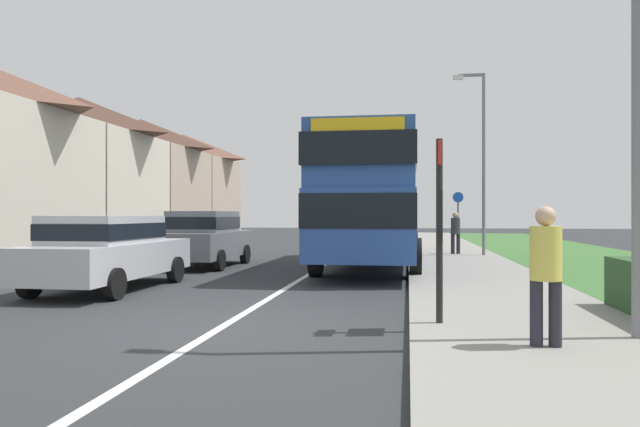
% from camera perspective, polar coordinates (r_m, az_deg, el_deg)
% --- Properties ---
extents(ground_plane, '(120.00, 120.00, 0.00)m').
position_cam_1_polar(ground_plane, '(8.30, -9.90, -11.06)').
color(ground_plane, '#2D3033').
extents(lane_marking_centre, '(0.14, 60.00, 0.01)m').
position_cam_1_polar(lane_marking_centre, '(16.01, -0.74, -5.73)').
color(lane_marking_centre, silver).
rests_on(lane_marking_centre, ground_plane).
extents(pavement_near_side, '(3.20, 68.00, 0.12)m').
position_cam_1_polar(pavement_near_side, '(13.90, 15.31, -6.36)').
color(pavement_near_side, gray).
rests_on(pavement_near_side, ground_plane).
extents(double_decker_bus, '(2.80, 10.31, 3.70)m').
position_cam_1_polar(double_decker_bus, '(17.54, 5.08, 1.75)').
color(double_decker_bus, '#284C93').
rests_on(double_decker_bus, ground_plane).
extents(parked_car_silver, '(1.90, 4.59, 1.55)m').
position_cam_1_polar(parked_car_silver, '(12.98, -19.95, -3.25)').
color(parked_car_silver, '#B7B7BC').
rests_on(parked_car_silver, ground_plane).
extents(parked_car_grey, '(1.89, 4.21, 1.67)m').
position_cam_1_polar(parked_car_grey, '(17.96, -11.11, -2.20)').
color(parked_car_grey, slate).
rests_on(parked_car_grey, ground_plane).
extents(pedestrian_at_stop, '(0.34, 0.34, 1.67)m').
position_cam_1_polar(pedestrian_at_stop, '(6.95, 21.14, -5.07)').
color(pedestrian_at_stop, '#23232D').
rests_on(pedestrian_at_stop, ground_plane).
extents(pedestrian_walking_away, '(0.34, 0.34, 1.67)m').
position_cam_1_polar(pedestrian_walking_away, '(22.23, 13.07, -1.64)').
color(pedestrian_walking_away, '#23232D').
rests_on(pedestrian_walking_away, ground_plane).
extents(bus_stop_sign, '(0.09, 0.52, 2.60)m').
position_cam_1_polar(bus_stop_sign, '(8.04, 11.56, -0.37)').
color(bus_stop_sign, black).
rests_on(bus_stop_sign, ground_plane).
extents(cycle_route_sign, '(0.44, 0.08, 2.52)m').
position_cam_1_polar(cycle_route_sign, '(25.20, 13.30, -0.43)').
color(cycle_route_sign, slate).
rests_on(cycle_route_sign, ground_plane).
extents(street_lamp_mid, '(1.14, 0.20, 6.65)m').
position_cam_1_polar(street_lamp_mid, '(21.89, 15.37, 5.90)').
color(street_lamp_mid, slate).
rests_on(street_lamp_mid, ground_plane).
extents(house_terrace_far_side, '(6.77, 27.36, 7.45)m').
position_cam_1_polar(house_terrace_far_side, '(34.63, -19.55, 3.47)').
color(house_terrace_far_side, beige).
rests_on(house_terrace_far_side, ground_plane).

